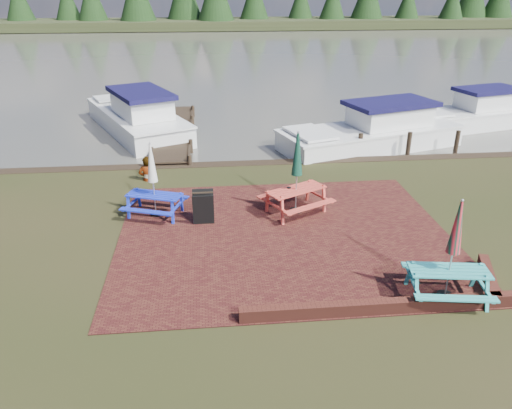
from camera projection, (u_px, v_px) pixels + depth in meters
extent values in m
plane|color=black|center=(290.00, 255.00, 12.74)|extent=(120.00, 120.00, 0.00)
cube|color=#371211|center=(285.00, 236.00, 13.65)|extent=(9.00, 7.50, 0.02)
cube|color=#4C1E16|center=(381.00, 307.00, 10.46)|extent=(6.00, 0.22, 0.30)
cube|color=#4C1E16|center=(488.00, 279.00, 11.44)|extent=(0.82, 1.77, 0.30)
cube|color=#424039|center=(226.00, 55.00, 46.28)|extent=(120.00, 60.00, 0.02)
cube|color=black|center=(217.00, 24.00, 72.35)|extent=(120.00, 10.00, 1.20)
cube|color=teal|center=(449.00, 271.00, 10.74)|extent=(1.77, 0.91, 0.04)
cube|color=teal|center=(456.00, 298.00, 10.27)|extent=(1.71, 0.48, 0.04)
cube|color=teal|center=(439.00, 266.00, 11.43)|extent=(1.71, 0.48, 0.04)
cube|color=teal|center=(413.00, 283.00, 10.92)|extent=(0.30, 1.46, 0.70)
cube|color=teal|center=(481.00, 285.00, 10.85)|extent=(0.30, 1.46, 0.70)
cylinder|color=black|center=(445.00, 296.00, 11.01)|extent=(0.34, 0.34, 0.09)
cylinder|color=#B2B2B7|center=(453.00, 251.00, 10.54)|extent=(0.03, 0.03, 2.35)
cone|color=red|center=(457.00, 227.00, 10.31)|extent=(0.30, 0.30, 1.18)
cube|color=#C23F31|center=(296.00, 190.00, 14.75)|extent=(1.91, 1.46, 0.04)
cube|color=#C23F31|center=(310.00, 207.00, 14.35)|extent=(1.70, 1.05, 0.04)
cube|color=#C23F31|center=(282.00, 191.00, 15.38)|extent=(1.70, 1.05, 0.04)
cube|color=#C23F31|center=(275.00, 207.00, 14.51)|extent=(0.80, 1.41, 0.74)
cube|color=#C23F31|center=(316.00, 195.00, 15.29)|extent=(0.80, 1.41, 0.74)
cylinder|color=black|center=(295.00, 211.00, 15.03)|extent=(0.36, 0.36, 0.10)
cylinder|color=#B2B2B7|center=(297.00, 174.00, 14.54)|extent=(0.04, 0.04, 2.49)
cone|color=#0E3526|center=(297.00, 154.00, 14.29)|extent=(0.32, 0.32, 1.25)
cube|color=#182BB7|center=(154.00, 195.00, 14.59)|extent=(1.72, 1.13, 0.04)
cube|color=#182BB7|center=(146.00, 211.00, 14.16)|extent=(1.58, 0.75, 0.04)
cube|color=#182BB7|center=(163.00, 195.00, 15.23)|extent=(1.58, 0.75, 0.04)
cube|color=#182BB7|center=(134.00, 203.00, 14.88)|extent=(0.54, 1.33, 0.66)
cube|color=#182BB7|center=(177.00, 208.00, 14.57)|extent=(0.54, 1.33, 0.66)
cylinder|color=black|center=(156.00, 214.00, 14.85)|extent=(0.32, 0.32, 0.09)
cylinder|color=#B2B2B7|center=(153.00, 181.00, 14.40)|extent=(0.03, 0.03, 2.23)
cone|color=beige|center=(151.00, 163.00, 14.18)|extent=(0.28, 0.28, 1.11)
cube|color=black|center=(203.00, 210.00, 14.02)|extent=(0.60, 0.24, 0.97)
cube|color=black|center=(203.00, 205.00, 14.31)|extent=(0.60, 0.24, 0.97)
cube|color=black|center=(203.00, 193.00, 13.97)|extent=(0.60, 0.04, 0.03)
cube|color=black|center=(174.00, 130.00, 22.80)|extent=(1.60, 9.00, 0.06)
cube|color=black|center=(158.00, 129.00, 22.71)|extent=(0.08, 9.00, 0.08)
cube|color=black|center=(191.00, 129.00, 22.85)|extent=(0.08, 9.00, 0.08)
cylinder|color=black|center=(147.00, 169.00, 18.74)|extent=(0.16, 0.16, 1.00)
cylinder|color=black|center=(190.00, 168.00, 18.89)|extent=(0.16, 0.16, 1.00)
cube|color=silver|center=(137.00, 124.00, 23.60)|extent=(5.65, 8.19, 1.11)
cube|color=silver|center=(136.00, 112.00, 23.36)|extent=(5.77, 8.35, 0.09)
cube|color=silver|center=(142.00, 105.00, 22.40)|extent=(3.10, 3.77, 0.94)
cube|color=black|center=(140.00, 93.00, 22.18)|extent=(3.49, 4.28, 0.20)
cube|color=silver|center=(118.00, 97.00, 25.63)|extent=(2.64, 2.21, 0.11)
cube|color=silver|center=(369.00, 140.00, 21.28)|extent=(8.11, 4.80, 1.02)
cube|color=silver|center=(370.00, 128.00, 21.06)|extent=(8.27, 4.90, 0.08)
cube|color=silver|center=(390.00, 115.00, 21.19)|extent=(3.64, 2.78, 0.87)
cube|color=black|center=(391.00, 103.00, 20.98)|extent=(4.14, 3.12, 0.18)
cube|color=silver|center=(310.00, 133.00, 19.98)|extent=(1.99, 2.57, 0.10)
cube|color=silver|center=(471.00, 120.00, 24.33)|extent=(6.72, 3.74, 0.98)
cube|color=silver|center=(473.00, 110.00, 24.12)|extent=(6.85, 3.81, 0.08)
cube|color=silver|center=(487.00, 99.00, 24.17)|extent=(2.99, 2.22, 0.83)
cube|color=black|center=(489.00, 90.00, 23.97)|extent=(3.40, 2.49, 0.18)
cube|color=silver|center=(432.00, 112.00, 23.33)|extent=(1.58, 2.14, 0.10)
imported|color=gray|center=(146.00, 157.00, 17.09)|extent=(0.64, 0.43, 1.71)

